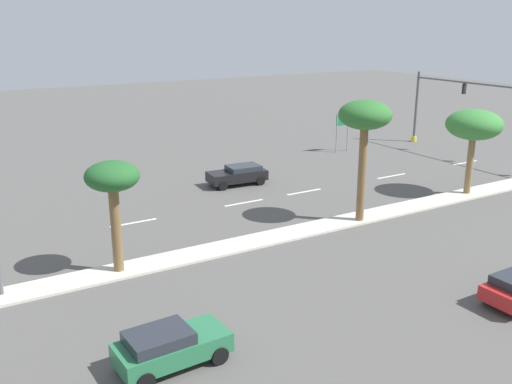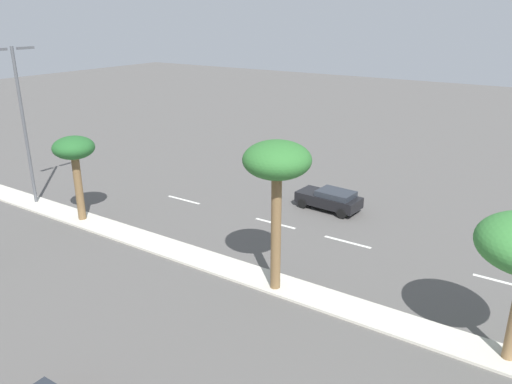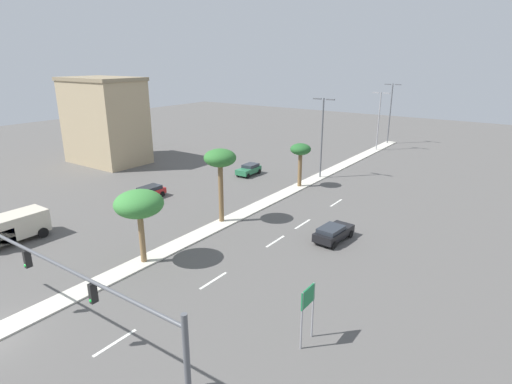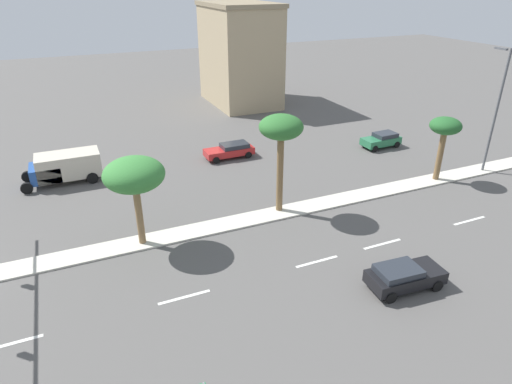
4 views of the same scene
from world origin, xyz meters
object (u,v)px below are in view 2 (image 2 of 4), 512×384
object	(u,v)px
palm_tree_trailing	(74,152)
sedan_black_inboard	(330,199)
street_lamp_left	(22,115)
palm_tree_outboard	(277,166)

from	to	relation	value
palm_tree_trailing	sedan_black_inboard	size ratio (longest dim) A/B	1.22
sedan_black_inboard	street_lamp_left	bearing A→B (deg)	120.16
sedan_black_inboard	palm_tree_trailing	bearing A→B (deg)	130.15
street_lamp_left	sedan_black_inboard	size ratio (longest dim) A/B	2.37
palm_tree_trailing	sedan_black_inboard	distance (m)	16.14
palm_tree_trailing	sedan_black_inboard	world-z (taller)	palm_tree_trailing
palm_tree_trailing	street_lamp_left	xyz separation A→B (m)	(0.20, 5.08, 1.62)
palm_tree_outboard	street_lamp_left	bearing A→B (deg)	88.27
palm_tree_outboard	sedan_black_inboard	size ratio (longest dim) A/B	1.63
palm_tree_outboard	palm_tree_trailing	xyz separation A→B (m)	(0.38, 14.27, -1.62)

